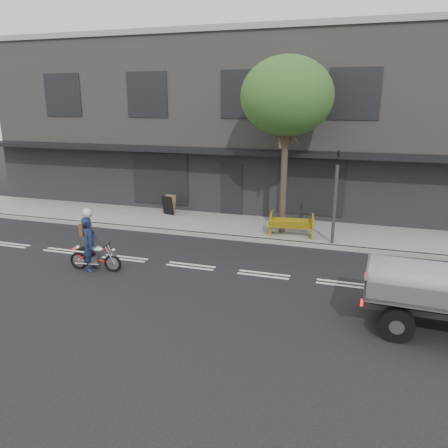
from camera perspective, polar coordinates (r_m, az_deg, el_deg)
ground at (r=14.18m, az=-4.35°, el=-5.51°), size 80.00×80.00×0.00m
sidewalk at (r=18.37m, az=1.06°, el=-0.20°), size 32.00×3.20×0.15m
kerb at (r=16.91m, az=-0.48°, el=-1.63°), size 32.00×0.20×0.15m
building_main at (r=24.09m, az=5.68°, el=13.02°), size 26.00×10.00×8.00m
street_tree at (r=16.67m, az=8.21°, el=16.12°), size 3.40×3.40×6.74m
traffic_light_pole at (r=16.00m, az=14.28°, el=2.71°), size 0.12×0.12×3.50m
motorcycle at (r=14.25m, az=-16.48°, el=-4.07°), size 1.72×0.50×0.89m
rider at (r=14.21m, az=-17.11°, el=-2.49°), size 0.47×0.66×1.71m
construction_barrier at (r=16.55m, az=8.68°, el=-0.24°), size 1.75×0.88×0.94m
sandwich_board at (r=19.83m, az=-7.36°, el=2.41°), size 0.62×0.48×0.88m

